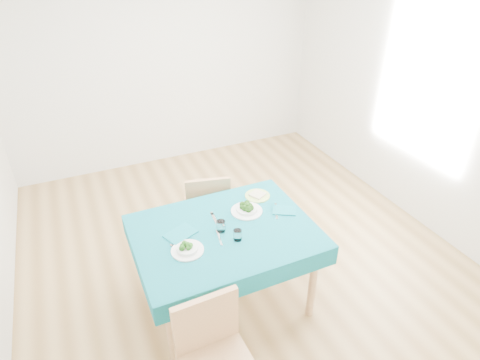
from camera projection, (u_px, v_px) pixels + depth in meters
name	position (u px, v px, depth m)	size (l,w,h in m)	color
room_shell	(240.00, 127.00, 3.21)	(4.02, 4.52, 2.73)	olive
table	(225.00, 268.00, 3.22)	(1.35, 1.02, 0.76)	#095B68
chair_near	(219.00, 359.00, 2.36)	(0.42, 0.46, 1.05)	tan
chair_far	(207.00, 201.00, 3.81)	(0.40, 0.44, 1.00)	tan
bowl_near	(187.00, 247.00, 2.80)	(0.23, 0.23, 0.07)	white
bowl_far	(247.00, 208.00, 3.21)	(0.25, 0.25, 0.08)	white
fork_near	(180.00, 251.00, 2.82)	(0.02, 0.17, 0.00)	silver
knife_near	(219.00, 237.00, 2.95)	(0.01, 0.19, 0.00)	silver
fork_far	(215.00, 219.00, 3.14)	(0.02, 0.17, 0.00)	silver
knife_far	(276.00, 211.00, 3.23)	(0.02, 0.22, 0.00)	silver
napkin_near	(180.00, 234.00, 2.97)	(0.22, 0.16, 0.01)	#0D6673
napkin_far	(284.00, 210.00, 3.23)	(0.18, 0.13, 0.01)	#0D6673
tumbler_center	(221.00, 226.00, 2.99)	(0.07, 0.07, 0.09)	white
tumbler_side	(237.00, 235.00, 2.91)	(0.06, 0.06, 0.08)	white
side_plate	(257.00, 196.00, 3.42)	(0.21, 0.21, 0.01)	#B3D467
bread_slice	(257.00, 194.00, 3.41)	(0.11, 0.11, 0.02)	beige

